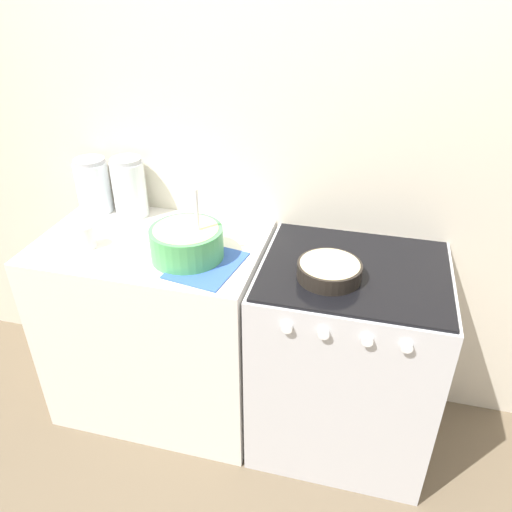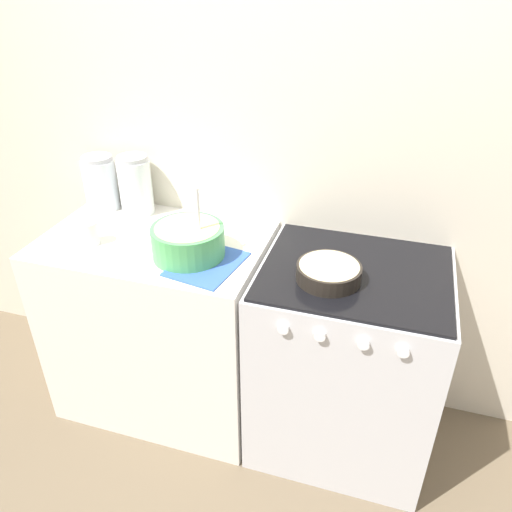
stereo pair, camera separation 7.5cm
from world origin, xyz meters
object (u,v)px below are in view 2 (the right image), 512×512
Objects in this scene: tin_can at (89,233)px; mixing_bowl at (188,240)px; baking_pan at (329,272)px; stove at (345,360)px; storage_jar_middle at (136,189)px; storage_jar_left at (101,186)px.

mixing_bowl is at bearing 3.76° from tin_can.
baking_pan is at bearing 1.08° from tin_can.
storage_jar_middle reaches higher than stove.
tin_can reaches higher than stove.
tin_can is at bearing -176.24° from mixing_bowl.
stove is at bearing 5.81° from tin_can.
baking_pan is at bearing -17.98° from storage_jar_middle.
storage_jar_left is 0.93× the size of storage_jar_middle.
storage_jar_middle is at bearing 142.32° from mixing_bowl.
tin_can is (-0.05, -0.33, -0.07)m from storage_jar_middle.
storage_jar_left is at bearing 164.78° from baking_pan.
baking_pan is (0.56, -0.01, -0.04)m from mixing_bowl.
baking_pan is (-0.09, -0.09, 0.49)m from stove.
mixing_bowl is 0.56m from baking_pan.
baking_pan is 0.95× the size of storage_jar_left.
storage_jar_middle reaches higher than storage_jar_left.
storage_jar_left is 0.18m from storage_jar_middle.
mixing_bowl reaches higher than stove.
stove is 3.05× the size of mixing_bowl.
mixing_bowl is at bearing -27.65° from storage_jar_left.
storage_jar_middle is (-0.39, 0.30, 0.04)m from mixing_bowl.
tin_can reaches higher than baking_pan.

